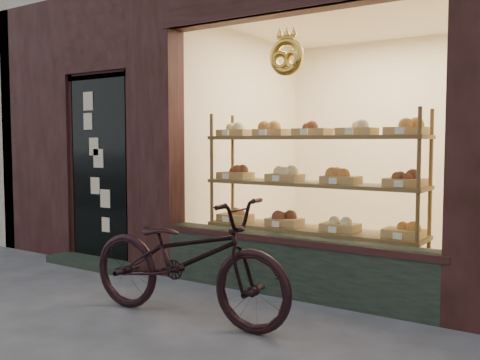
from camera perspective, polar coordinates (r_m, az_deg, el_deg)
The scene contains 2 objects.
display_shelf at distance 5.25m, azimuth 7.67°, elevation -1.72°, with size 2.20×0.45×1.70m.
bicycle at distance 4.28m, azimuth -5.79°, elevation -8.32°, with size 0.65×1.86×0.98m, color black.
Camera 1 is at (2.74, -2.15, 1.41)m, focal length 40.00 mm.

